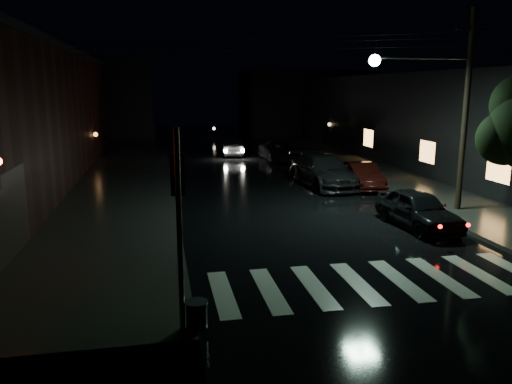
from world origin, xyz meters
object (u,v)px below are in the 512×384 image
parked_car_d (280,151)px  oncoming_car (233,147)px  parked_car_a (418,209)px  parked_car_c (323,171)px  parked_car_b (362,176)px

parked_car_d → oncoming_car: parked_car_d is taller
parked_car_a → parked_car_c: size_ratio=0.73×
parked_car_c → oncoming_car: 13.29m
parked_car_a → parked_car_d: 17.96m
parked_car_d → parked_car_b: bearing=-81.0°
parked_car_d → oncoming_car: bearing=130.5°
parked_car_b → parked_car_d: bearing=105.0°
parked_car_a → parked_car_c: bearing=92.2°
parked_car_a → parked_car_d: parked_car_a is taller
parked_car_c → parked_car_a: bearing=-88.2°
parked_car_c → parked_car_d: 9.67m
parked_car_b → oncoming_car: size_ratio=0.97×
parked_car_a → oncoming_car: bearing=96.2°
parked_car_b → parked_car_d: 10.75m
parked_car_d → parked_car_c: bearing=-90.7°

